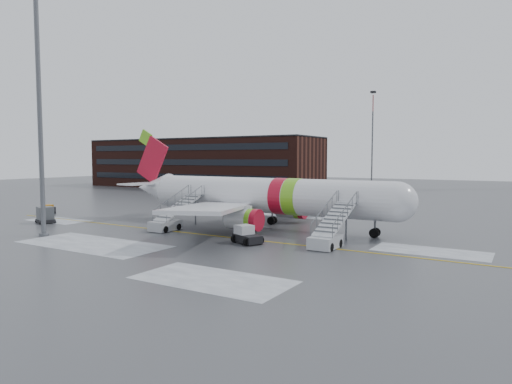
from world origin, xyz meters
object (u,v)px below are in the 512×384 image
Objects in this scene: baggage_tractor at (48,210)px; light_mast_near at (39,84)px; airliner at (258,196)px; pushback_tug at (246,235)px; airstair_aft at (170,220)px; airstair_fwd at (329,234)px; uld_container at (45,215)px.

light_mast_near is (15.11, -10.84, 14.03)m from baggage_tractor.
airliner reaches higher than baggage_tractor.
airliner is 30.45m from baggage_tractor.
baggage_tractor is 0.09× the size of light_mast_near.
baggage_tractor is at bearing 173.54° from pushback_tug.
airstair_aft is at bearing 168.53° from pushback_tug.
airstair_aft is at bearing -136.45° from airliner.
uld_container is (-33.55, -3.74, -0.18)m from airstair_fwd.
airliner is at bearing 24.42° from uld_container.
baggage_tractor is at bearing 144.34° from light_mast_near.
airliner is 12.94m from airstair_fwd.
light_mast_near is (-18.80, -7.00, 13.87)m from pushback_tug.
airliner is 9.77m from airstair_aft.
airliner reaches higher than uld_container.
uld_container is at bearing -176.71° from pushback_tug.
airstair_fwd is 0.27× the size of light_mast_near.
pushback_tug reaches higher than baggage_tractor.
airstair_aft reaches higher than pushback_tug.
baggage_tractor is (-7.29, 5.37, -0.34)m from uld_container.
airstair_aft is 0.27× the size of light_mast_near.
pushback_tug is at bearing 3.29° from uld_container.
airstair_aft is 23.10m from baggage_tractor.
airstair_aft reaches higher than baggage_tractor.
airstair_aft is 3.04× the size of baggage_tractor.
light_mast_near is at bearing -133.24° from airliner.
pushback_tug is 26.67m from uld_container.
pushback_tug is 24.39m from light_mast_near.
airliner is 4.55× the size of airstair_fwd.
airstair_fwd and airstair_aft have the same top height.
pushback_tug is (-6.92, -2.21, -0.37)m from airstair_fwd.
pushback_tug is (4.00, -8.74, -2.72)m from airliner.
light_mast_near is at bearing -160.31° from airstair_fwd.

